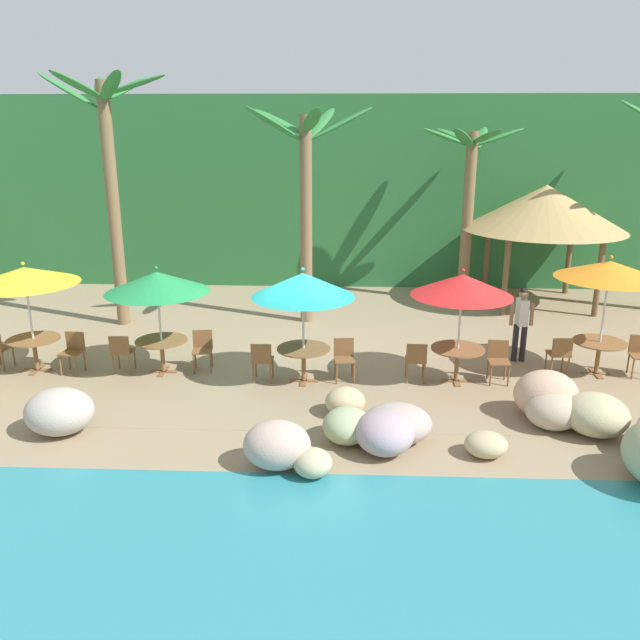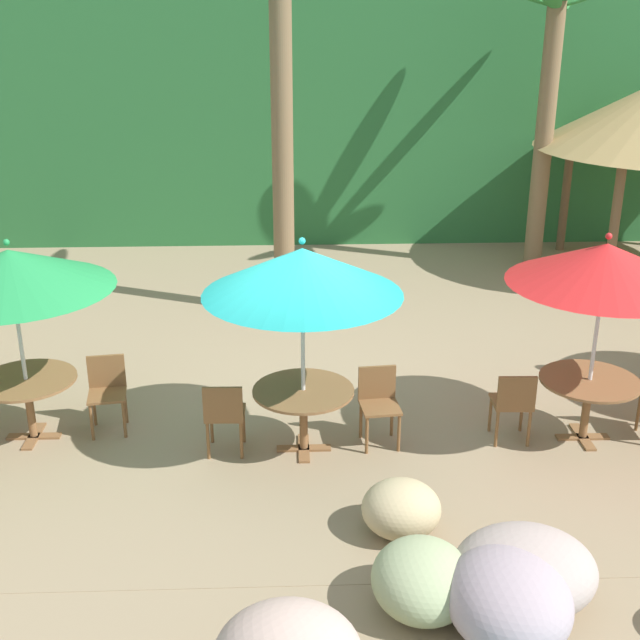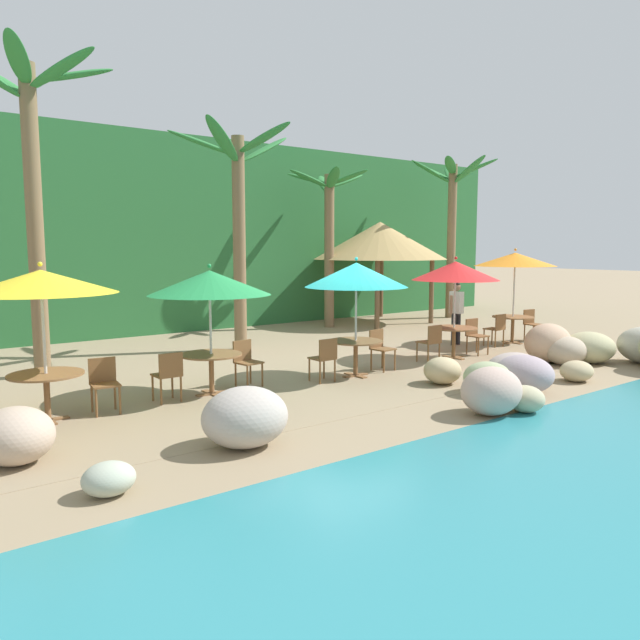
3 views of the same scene
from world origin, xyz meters
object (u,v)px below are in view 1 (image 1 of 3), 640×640
object	(u,v)px
umbrella_red	(462,285)
dining_table_orange	(599,347)
umbrella_teal	(303,285)
umbrella_green	(157,282)
dining_table_yellow	(34,344)
dining_table_teal	(304,354)
chair_teal_inland	(262,359)
chair_green_inland	(121,351)
chair_green_seaward	(203,347)
dining_table_red	(457,354)
chair_orange_inland	(560,353)
palm_tree_third	(469,186)
chair_yellow_seaward	(73,349)
chair_teal_seaward	(344,356)
palapa_hut	(545,208)
dining_table_green	(162,345)
chair_red_seaward	(498,358)
palm_tree_nearest	(109,161)
chair_red_inland	(416,359)
palm_tree_second	(306,182)
chair_orange_seaward	(640,353)
umbrella_yellow	(25,276)
waiter_in_white	(521,319)
umbrella_orange	(610,270)

from	to	relation	value
umbrella_red	dining_table_orange	world-z (taller)	umbrella_red
umbrella_teal	umbrella_green	bearing A→B (deg)	172.81
dining_table_yellow	dining_table_teal	size ratio (longest dim) A/B	1.00
umbrella_teal	chair_teal_inland	world-z (taller)	umbrella_teal
chair_green_inland	umbrella_red	bearing A→B (deg)	-1.34
dining_table_yellow	chair_green_inland	bearing A→B (deg)	-1.98
chair_green_seaward	dining_table_red	distance (m)	5.42
dining_table_teal	chair_orange_inland	distance (m)	5.42
umbrella_green	umbrella_red	world-z (taller)	umbrella_red
umbrella_red	palm_tree_third	size ratio (longest dim) A/B	0.47
chair_yellow_seaward	palm_tree_third	world-z (taller)	palm_tree_third
chair_teal_seaward	dining_table_orange	bearing A→B (deg)	5.27
dining_table_yellow	palapa_hut	bearing A→B (deg)	25.79
dining_table_yellow	dining_table_green	world-z (taller)	same
palapa_hut	chair_teal_inland	bearing A→B (deg)	-139.00
chair_red_seaward	palm_tree_nearest	bearing A→B (deg)	158.15
umbrella_red	chair_red_inland	world-z (taller)	umbrella_red
palm_tree_second	dining_table_red	bearing A→B (deg)	-51.05
umbrella_green	dining_table_yellow	bearing A→B (deg)	-179.47
dining_table_yellow	palm_tree_second	bearing A→B (deg)	35.06
dining_table_green	palm_tree_second	distance (m)	5.75
chair_red_seaward	chair_red_inland	xyz separation A→B (m)	(-1.70, -0.13, 0.00)
chair_orange_seaward	palm_tree_second	size ratio (longest dim) A/B	0.16
dining_table_green	umbrella_teal	world-z (taller)	umbrella_teal
umbrella_yellow	umbrella_teal	distance (m)	5.84
chair_green_seaward	palm_tree_nearest	world-z (taller)	palm_tree_nearest
umbrella_yellow	dining_table_orange	xyz separation A→B (m)	(12.07, 0.31, -1.51)
chair_yellow_seaward	umbrella_red	world-z (taller)	umbrella_red
chair_green_seaward	umbrella_red	world-z (taller)	umbrella_red
waiter_in_white	dining_table_red	bearing A→B (deg)	-141.11
umbrella_yellow	dining_table_yellow	bearing A→B (deg)	-179.55
umbrella_orange	palm_tree_third	world-z (taller)	palm_tree_third
palapa_hut	chair_green_inland	bearing A→B (deg)	-149.94
dining_table_teal	umbrella_red	world-z (taller)	umbrella_red
chair_red_inland	palm_tree_third	distance (m)	7.26
chair_green_seaward	palm_tree_third	size ratio (longest dim) A/B	0.17
chair_teal_seaward	palm_tree_second	bearing A→B (deg)	104.21
dining_table_yellow	dining_table_green	xyz separation A→B (m)	(2.77, 0.03, 0.00)
dining_table_green	palm_tree_third	distance (m)	9.93
dining_table_orange	palm_tree_second	world-z (taller)	palm_tree_second
chair_orange_inland	palm_tree_second	size ratio (longest dim) A/B	0.16
chair_green_inland	chair_teal_seaward	xyz separation A→B (m)	(4.75, -0.12, 0.00)
chair_orange_seaward	chair_green_seaward	bearing A→B (deg)	-179.66
dining_table_yellow	palm_tree_third	distance (m)	12.15
dining_table_red	palapa_hut	size ratio (longest dim) A/B	0.24
palm_tree_nearest	dining_table_teal	bearing A→B (deg)	-37.07
umbrella_green	chair_green_seaward	bearing A→B (deg)	13.94
chair_yellow_seaward	chair_orange_seaward	xyz separation A→B (m)	(12.07, 0.30, 0.00)
dining_table_yellow	chair_red_seaward	distance (m)	9.86
dining_table_orange	chair_green_seaward	bearing A→B (deg)	-179.45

